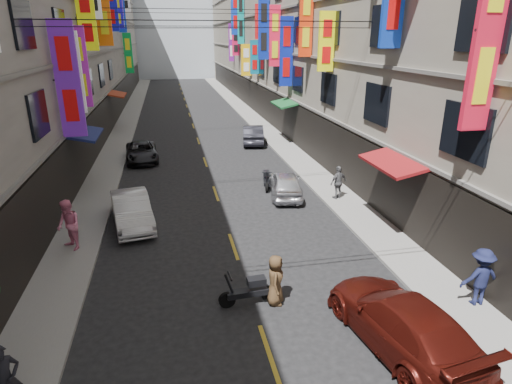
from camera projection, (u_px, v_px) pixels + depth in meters
name	position (u px, v px, depth m)	size (l,w,h in m)	color
sidewalk_left	(124.00, 128.00, 37.38)	(2.00, 90.00, 0.12)	slate
sidewalk_right	(258.00, 123.00, 39.63)	(2.00, 90.00, 0.12)	slate
building_row_left	(31.00, 10.00, 33.02)	(10.14, 90.00, 19.00)	gray
building_row_right	(325.00, 14.00, 37.53)	(10.14, 90.00, 19.00)	gray
haze_block	(173.00, 17.00, 80.78)	(18.00, 8.00, 22.00)	#B2BBC6
shop_signage	(191.00, 11.00, 28.80)	(14.00, 55.00, 12.71)	#150EA7
street_awnings	(186.00, 129.00, 22.53)	(13.99, 35.20, 0.41)	#144C20
overhead_cables	(199.00, 14.00, 24.46)	(14.00, 38.04, 1.24)	black
lane_markings	(196.00, 133.00, 35.76)	(0.12, 80.20, 0.01)	gold
scooter_crossing	(249.00, 291.00, 12.75)	(1.80, 0.50, 1.14)	black
scooter_far_right	(266.00, 180.00, 22.62)	(0.63, 1.79, 1.14)	black
car_left_mid	(132.00, 210.00, 18.07)	(1.46, 4.19, 1.38)	silver
car_left_far	(142.00, 152.00, 27.55)	(1.94, 4.21, 1.17)	black
car_right_near	(402.00, 322.00, 10.92)	(2.02, 4.98, 1.44)	#51140D
car_right_mid	(285.00, 184.00, 21.43)	(1.53, 3.79, 1.29)	silver
car_right_far	(253.00, 134.00, 32.05)	(1.47, 4.21, 1.39)	#282830
pedestrian_lnear	(6.00, 381.00, 8.72)	(0.62, 0.57, 1.71)	black
pedestrian_lfar	(69.00, 225.00, 15.66)	(0.94, 0.64, 1.92)	pink
pedestrian_rnear	(480.00, 277.00, 12.44)	(1.15, 0.59, 1.78)	#161A3D
pedestrian_rfar	(338.00, 182.00, 20.70)	(0.96, 0.55, 1.64)	#545456
pedestrian_crossing	(275.00, 280.00, 12.67)	(0.78, 0.53, 1.59)	#46311C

